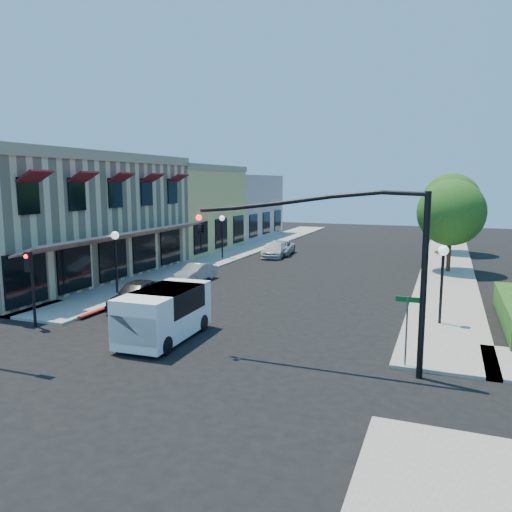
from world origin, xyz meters
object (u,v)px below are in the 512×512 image
(lamppost_left_far, at_px, (222,226))
(parked_car_d, at_px, (281,248))
(signal_mast_arm, at_px, (356,250))
(street_tree_b, at_px, (451,202))
(street_tree_a, at_px, (451,212))
(white_van, at_px, (164,311))
(parked_car_b, at_px, (196,273))
(lamppost_left_near, at_px, (115,246))
(parked_car_a, at_px, (136,294))
(street_name_sign, at_px, (407,320))
(parked_car_c, at_px, (275,250))
(secondary_signal, at_px, (30,275))
(lamppost_right_near, at_px, (443,265))
(lamppost_right_far, at_px, (446,231))

(lamppost_left_far, height_order, parked_car_d, lamppost_left_far)
(signal_mast_arm, bearing_deg, street_tree_b, 84.49)
(street_tree_a, distance_m, white_van, 22.86)
(street_tree_a, bearing_deg, parked_car_b, -149.04)
(street_tree_b, xyz_separation_m, parked_car_d, (-13.60, -6.00, -3.95))
(lamppost_left_near, bearing_deg, lamppost_left_far, 90.00)
(street_tree_b, height_order, parked_car_b, street_tree_b)
(lamppost_left_far, height_order, parked_car_b, lamppost_left_far)
(lamppost_left_near, distance_m, parked_car_a, 3.91)
(street_tree_a, relative_size, parked_car_d, 1.53)
(street_name_sign, relative_size, parked_car_c, 0.60)
(secondary_signal, xyz_separation_m, lamppost_left_far, (-0.50, 20.59, 0.42))
(signal_mast_arm, height_order, street_name_sign, signal_mast_arm)
(lamppost_left_far, relative_size, parked_car_b, 1.05)
(lamppost_right_near, height_order, lamppost_right_far, same)
(parked_car_b, height_order, parked_car_c, parked_car_c)
(signal_mast_arm, distance_m, street_name_sign, 2.98)
(street_tree_b, xyz_separation_m, parked_car_c, (-13.60, -7.40, -3.94))
(signal_mast_arm, distance_m, parked_car_b, 17.03)
(parked_car_d, bearing_deg, street_tree_a, -22.75)
(lamppost_left_far, xyz_separation_m, parked_car_c, (3.70, 2.60, -2.13))
(street_tree_a, bearing_deg, secondary_signal, -129.21)
(street_name_sign, xyz_separation_m, parked_car_b, (-13.70, 10.80, -1.14))
(street_tree_b, height_order, lamppost_left_near, street_tree_b)
(parked_car_a, xyz_separation_m, parked_car_c, (1.04, 18.60, -0.08))
(lamppost_right_near, relative_size, parked_car_a, 0.88)
(lamppost_left_far, distance_m, parked_car_c, 5.00)
(parked_car_b, bearing_deg, parked_car_d, 89.37)
(lamppost_right_near, distance_m, parked_car_c, 21.37)
(white_van, bearing_deg, lamppost_left_near, 138.06)
(street_tree_b, relative_size, signal_mast_arm, 0.88)
(lamppost_right_near, bearing_deg, parked_car_d, 126.46)
(signal_mast_arm, distance_m, parked_car_d, 26.95)
(lamppost_left_near, relative_size, lamppost_right_near, 1.00)
(street_tree_b, bearing_deg, lamppost_left_near, -125.79)
(street_tree_a, height_order, lamppost_right_far, street_tree_a)
(secondary_signal, bearing_deg, signal_mast_arm, 0.37)
(street_name_sign, bearing_deg, street_tree_a, 86.24)
(parked_car_a, height_order, parked_car_d, parked_car_a)
(street_tree_b, xyz_separation_m, street_name_sign, (-1.30, -29.80, -2.85))
(street_tree_a, relative_size, street_tree_b, 0.92)
(secondary_signal, bearing_deg, lamppost_left_far, 91.39)
(street_name_sign, height_order, lamppost_left_near, lamppost_left_near)
(secondary_signal, xyz_separation_m, parked_car_d, (3.20, 24.59, -1.73))
(secondary_signal, distance_m, street_name_sign, 15.53)
(street_name_sign, bearing_deg, parked_car_d, 117.33)
(lamppost_left_near, bearing_deg, parked_car_a, -36.94)
(signal_mast_arm, bearing_deg, parked_car_d, 113.50)
(parked_car_d, bearing_deg, parked_car_a, -99.34)
(lamppost_left_near, xyz_separation_m, lamppost_left_far, (0.00, 14.00, 0.00))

